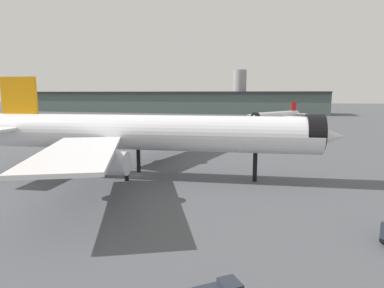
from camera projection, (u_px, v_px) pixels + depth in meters
name	position (u px, v px, depth m)	size (l,w,h in m)	color
ground	(134.00, 175.00, 59.78)	(900.00, 900.00, 0.00)	#4C4F54
airliner_near_gate	(145.00, 133.00, 57.26)	(64.30, 58.90, 17.40)	white
airliner_far_taxiway	(277.00, 116.00, 149.26)	(28.55, 32.22, 10.24)	silver
terminal_building	(162.00, 102.00, 253.93)	(242.06, 46.77, 30.80)	#475651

